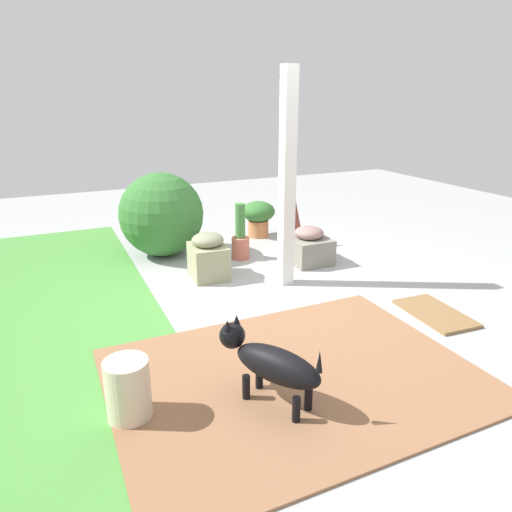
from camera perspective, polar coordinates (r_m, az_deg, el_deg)
The scene contains 12 objects.
ground_plane at distance 4.37m, azimuth 2.11°, elevation -5.24°, with size 12.00×12.00×0.00m, color #A4A7A6.
brick_path at distance 3.26m, azimuth 4.75°, elevation -14.35°, with size 1.80×2.40×0.02m, color #8F6242.
porch_pillar at distance 4.45m, azimuth 3.83°, elevation 9.04°, with size 0.12×0.12×2.05m, color white.
stone_planter_nearest at distance 5.28m, azimuth 6.42°, elevation 1.17°, with size 0.48×0.43×0.42m.
stone_planter_mid at distance 4.82m, azimuth -5.84°, elevation -0.04°, with size 0.45×0.38×0.48m.
round_shrub at distance 5.53m, azimuth -11.45°, elevation 4.96°, with size 0.97×0.97×0.97m, color #357131.
terracotta_pot_tall at distance 5.35m, azimuth -1.91°, elevation 2.05°, with size 0.20×0.20×0.65m.
terracotta_pot_broad at distance 6.20m, azimuth 0.28°, elevation 4.96°, with size 0.44×0.44×0.47m.
terracotta_pot_spiky at distance 5.83m, azimuth 4.61°, elevation 4.34°, with size 0.23×0.23×0.67m.
dog at distance 2.86m, azimuth 1.73°, elevation -12.77°, with size 0.69×0.47×0.50m.
ceramic_urn at distance 2.90m, azimuth -15.32°, elevation -15.48°, with size 0.26×0.26×0.38m, color beige.
doormat at distance 4.34m, azimuth 21.00°, elevation -6.53°, with size 0.68×0.39×0.03m, color olive.
Camera 1 is at (-3.55, 1.80, 1.80)m, focal length 32.83 mm.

